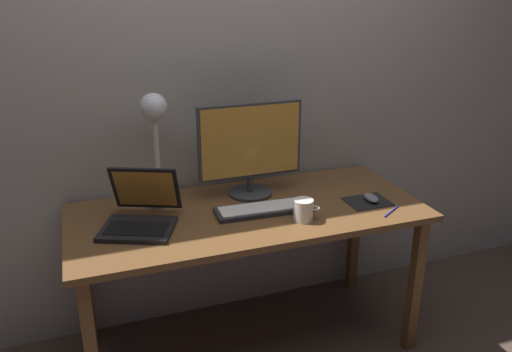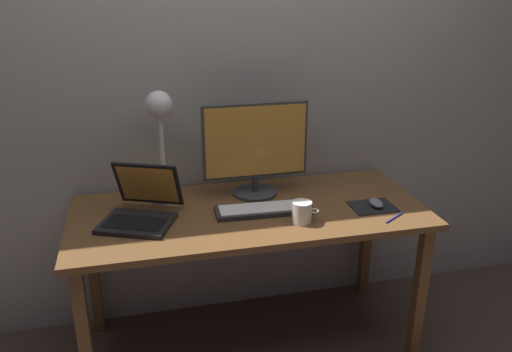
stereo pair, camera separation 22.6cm
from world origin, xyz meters
name	(u,v)px [view 1 (the left image)]	position (x,y,z in m)	size (l,w,h in m)	color
ground_plane	(249,343)	(0.00, 0.00, 0.00)	(4.80, 4.80, 0.00)	#47382D
back_wall	(221,72)	(0.00, 0.40, 1.30)	(4.80, 0.06, 2.60)	#9E998E
desk	(248,225)	(0.00, 0.00, 0.66)	(1.60, 0.70, 0.74)	brown
monitor	(250,146)	(0.07, 0.17, 0.98)	(0.50, 0.21, 0.45)	#38383A
keyboard_main	(264,209)	(0.06, -0.04, 0.75)	(0.45, 0.16, 0.03)	#28282B
laptop	(141,209)	(-0.47, 0.02, 0.81)	(0.40, 0.41, 0.24)	black
desk_lamp	(155,128)	(-0.36, 0.21, 1.10)	(0.17, 0.17, 0.52)	beige
mousepad	(368,202)	(0.56, -0.10, 0.74)	(0.20, 0.16, 0.00)	black
mouse	(371,198)	(0.57, -0.11, 0.76)	(0.06, 0.10, 0.03)	slate
coffee_mug	(304,210)	(0.19, -0.18, 0.79)	(0.12, 0.09, 0.10)	white
pen	(391,211)	(0.60, -0.24, 0.74)	(0.01, 0.01, 0.14)	#2633A5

